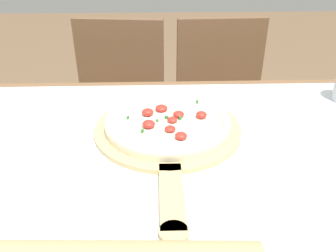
% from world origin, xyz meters
% --- Properties ---
extents(dining_table, '(1.24, 0.86, 0.78)m').
position_xyz_m(dining_table, '(0.00, 0.00, 0.66)').
color(dining_table, brown).
rests_on(dining_table, ground_plane).
extents(towel_cloth, '(1.16, 0.78, 0.00)m').
position_xyz_m(towel_cloth, '(0.00, 0.00, 0.78)').
color(towel_cloth, silver).
rests_on(towel_cloth, dining_table).
extents(pizza_peel, '(0.36, 0.54, 0.01)m').
position_xyz_m(pizza_peel, '(-0.06, 0.09, 0.79)').
color(pizza_peel, tan).
rests_on(pizza_peel, towel_cloth).
extents(pizza, '(0.30, 0.30, 0.04)m').
position_xyz_m(pizza, '(-0.06, 0.11, 0.81)').
color(pizza, beige).
rests_on(pizza, pizza_peel).
extents(chair_left, '(0.44, 0.44, 0.88)m').
position_xyz_m(chair_left, '(-0.25, 0.77, 0.51)').
color(chair_left, brown).
rests_on(chair_left, ground_plane).
extents(chair_right, '(0.41, 0.41, 0.88)m').
position_xyz_m(chair_right, '(0.20, 0.77, 0.51)').
color(chair_right, brown).
rests_on(chair_right, ground_plane).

